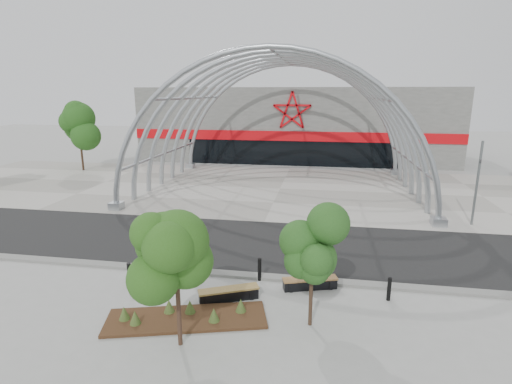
{
  "coord_description": "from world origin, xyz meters",
  "views": [
    {
      "loc": [
        3.27,
        -15.31,
        7.52
      ],
      "look_at": [
        0.0,
        4.0,
        2.6
      ],
      "focal_mm": 28.0,
      "sensor_mm": 36.0,
      "label": 1
    }
  ],
  "objects_px": {
    "street_tree_0": "(176,251)",
    "bollard_2": "(260,269)",
    "street_tree_1": "(313,251)",
    "signal_pole": "(477,182)",
    "bench_0": "(229,294)",
    "bench_1": "(310,283)"
  },
  "relations": [
    {
      "from": "street_tree_0",
      "to": "street_tree_1",
      "type": "height_order",
      "value": "street_tree_0"
    },
    {
      "from": "street_tree_0",
      "to": "street_tree_1",
      "type": "relative_size",
      "value": 1.17
    },
    {
      "from": "street_tree_1",
      "to": "bench_1",
      "type": "bearing_deg",
      "value": 92.22
    },
    {
      "from": "street_tree_1",
      "to": "bollard_2",
      "type": "relative_size",
      "value": 3.83
    },
    {
      "from": "bench_0",
      "to": "bench_1",
      "type": "distance_m",
      "value": 3.25
    },
    {
      "from": "street_tree_0",
      "to": "street_tree_1",
      "type": "distance_m",
      "value": 4.27
    },
    {
      "from": "street_tree_0",
      "to": "bollard_2",
      "type": "distance_m",
      "value": 5.6
    },
    {
      "from": "street_tree_1",
      "to": "bollard_2",
      "type": "height_order",
      "value": "street_tree_1"
    },
    {
      "from": "bench_0",
      "to": "bench_1",
      "type": "bearing_deg",
      "value": 25.44
    },
    {
      "from": "street_tree_1",
      "to": "bench_0",
      "type": "distance_m",
      "value": 4.03
    },
    {
      "from": "signal_pole",
      "to": "bench_0",
      "type": "height_order",
      "value": "signal_pole"
    },
    {
      "from": "bollard_2",
      "to": "signal_pole",
      "type": "bearing_deg",
      "value": 39.06
    },
    {
      "from": "bench_0",
      "to": "bench_1",
      "type": "relative_size",
      "value": 1.02
    },
    {
      "from": "street_tree_0",
      "to": "bollard_2",
      "type": "relative_size",
      "value": 4.48
    },
    {
      "from": "signal_pole",
      "to": "bollard_2",
      "type": "height_order",
      "value": "signal_pole"
    },
    {
      "from": "signal_pole",
      "to": "street_tree_0",
      "type": "relative_size",
      "value": 1.15
    },
    {
      "from": "signal_pole",
      "to": "bench_0",
      "type": "xyz_separation_m",
      "value": [
        -11.92,
        -10.75,
        -2.34
      ]
    },
    {
      "from": "street_tree_0",
      "to": "bench_0",
      "type": "relative_size",
      "value": 1.91
    },
    {
      "from": "bench_1",
      "to": "bollard_2",
      "type": "height_order",
      "value": "bollard_2"
    },
    {
      "from": "street_tree_0",
      "to": "bench_1",
      "type": "height_order",
      "value": "street_tree_0"
    },
    {
      "from": "signal_pole",
      "to": "bollard_2",
      "type": "relative_size",
      "value": 5.13
    },
    {
      "from": "bench_1",
      "to": "street_tree_0",
      "type": "bearing_deg",
      "value": -131.52
    }
  ]
}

